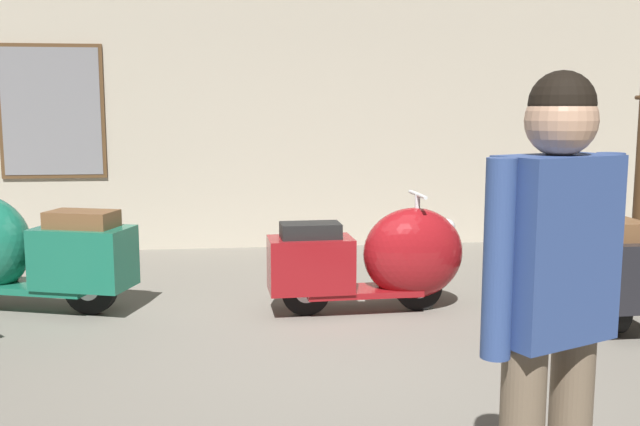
{
  "coord_description": "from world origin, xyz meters",
  "views": [
    {
      "loc": [
        -0.69,
        -4.47,
        1.62
      ],
      "look_at": [
        -0.01,
        1.29,
        0.77
      ],
      "focal_mm": 40.55,
      "sensor_mm": 36.0,
      "label": 1
    }
  ],
  "objects_px": {
    "visitor_0": "(552,296)",
    "scooter_0": "(10,250)",
    "scooter_1": "(382,258)",
    "scooter_2": "(569,248)"
  },
  "relations": [
    {
      "from": "scooter_1",
      "to": "scooter_2",
      "type": "height_order",
      "value": "scooter_2"
    },
    {
      "from": "scooter_1",
      "to": "scooter_0",
      "type": "bearing_deg",
      "value": 169.72
    },
    {
      "from": "scooter_0",
      "to": "scooter_1",
      "type": "distance_m",
      "value": 2.98
    },
    {
      "from": "scooter_0",
      "to": "scooter_1",
      "type": "height_order",
      "value": "scooter_0"
    },
    {
      "from": "scooter_2",
      "to": "scooter_1",
      "type": "bearing_deg",
      "value": 88.4
    },
    {
      "from": "scooter_1",
      "to": "scooter_2",
      "type": "relative_size",
      "value": 0.89
    },
    {
      "from": "visitor_0",
      "to": "scooter_0",
      "type": "bearing_deg",
      "value": 14.17
    },
    {
      "from": "scooter_0",
      "to": "visitor_0",
      "type": "height_order",
      "value": "visitor_0"
    },
    {
      "from": "scooter_1",
      "to": "visitor_0",
      "type": "xyz_separation_m",
      "value": [
        -0.12,
        -3.31,
        0.57
      ]
    },
    {
      "from": "scooter_2",
      "to": "visitor_0",
      "type": "relative_size",
      "value": 1.02
    }
  ]
}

